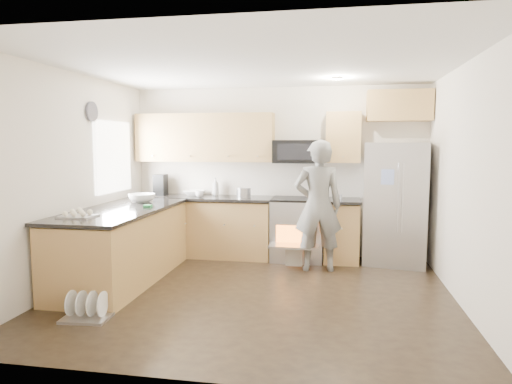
% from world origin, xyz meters
% --- Properties ---
extents(ground, '(4.50, 4.50, 0.00)m').
position_xyz_m(ground, '(0.00, 0.00, 0.00)').
color(ground, black).
rests_on(ground, ground).
extents(room_shell, '(4.54, 4.04, 2.62)m').
position_xyz_m(room_shell, '(-0.04, 0.02, 1.67)').
color(room_shell, silver).
rests_on(room_shell, ground).
extents(back_cabinet_run, '(4.45, 0.64, 2.50)m').
position_xyz_m(back_cabinet_run, '(-0.59, 1.75, 0.96)').
color(back_cabinet_run, '#B58E48').
rests_on(back_cabinet_run, ground).
extents(peninsula, '(0.96, 2.36, 1.04)m').
position_xyz_m(peninsula, '(-1.75, 0.25, 0.46)').
color(peninsula, '#B58E48').
rests_on(peninsula, ground).
extents(stove_range, '(0.76, 0.97, 1.79)m').
position_xyz_m(stove_range, '(0.35, 1.69, 0.68)').
color(stove_range, '#B7B7BC').
rests_on(stove_range, ground).
extents(refrigerator, '(0.96, 0.81, 1.75)m').
position_xyz_m(refrigerator, '(1.77, 1.70, 0.88)').
color(refrigerator, '#B7B7BC').
rests_on(refrigerator, ground).
extents(person, '(0.71, 0.52, 1.79)m').
position_xyz_m(person, '(0.67, 1.15, 0.89)').
color(person, gray).
rests_on(person, ground).
extents(dish_rack, '(0.48, 0.40, 0.28)m').
position_xyz_m(dish_rack, '(-1.52, -1.02, 0.08)').
color(dish_rack, '#B7B7BC').
rests_on(dish_rack, ground).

